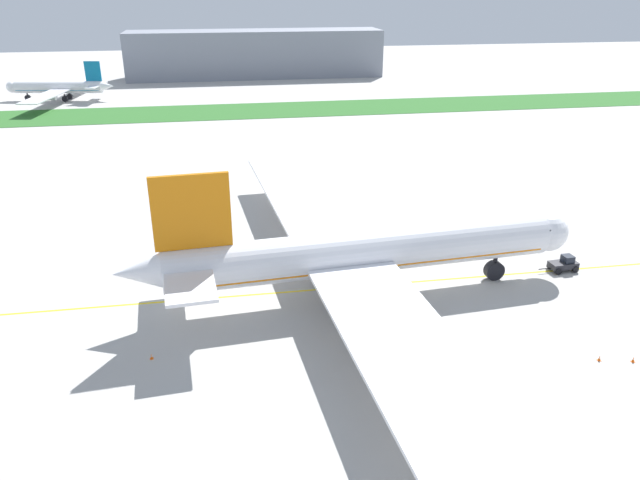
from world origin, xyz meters
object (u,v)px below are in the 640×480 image
at_px(ground_crew_wingwalker_port, 360,258).
at_px(service_truck_baggage_loader, 191,183).
at_px(traffic_cone_near_nose, 151,356).
at_px(traffic_cone_starboard_wing, 633,360).
at_px(pushback_tug, 564,264).
at_px(traffic_cone_port_wing, 599,358).
at_px(parked_airliner_far_centre, 60,87).
at_px(airliner_foreground, 357,253).

relative_size(ground_crew_wingwalker_port, service_truck_baggage_loader, 0.26).
relative_size(traffic_cone_near_nose, traffic_cone_starboard_wing, 1.00).
xyz_separation_m(traffic_cone_near_nose, service_truck_baggage_loader, (2.77, 55.30, 1.22)).
bearing_deg(traffic_cone_starboard_wing, service_truck_baggage_loader, 125.85).
xyz_separation_m(pushback_tug, traffic_cone_port_wing, (-7.56, -20.27, -0.69)).
xyz_separation_m(traffic_cone_near_nose, traffic_cone_port_wing, (45.83, -8.09, 0.00)).
distance_m(pushback_tug, service_truck_baggage_loader, 66.50).
xyz_separation_m(pushback_tug, parked_airliner_far_centre, (-94.65, 144.25, 3.25)).
height_order(service_truck_baggage_loader, parked_airliner_far_centre, parked_airliner_far_centre).
distance_m(pushback_tug, parked_airliner_far_centre, 172.56).
distance_m(traffic_cone_port_wing, parked_airliner_far_centre, 186.18).
relative_size(pushback_tug, service_truck_baggage_loader, 0.88).
distance_m(traffic_cone_near_nose, traffic_cone_port_wing, 46.54).
bearing_deg(airliner_foreground, parked_airliner_far_centre, 113.99).
bearing_deg(traffic_cone_port_wing, airliner_foreground, 140.67).
xyz_separation_m(airliner_foreground, service_truck_baggage_loader, (-21.22, 45.49, -4.36)).
bearing_deg(pushback_tug, traffic_cone_port_wing, -110.45).
bearing_deg(pushback_tug, parked_airliner_far_centre, 123.27).
relative_size(pushback_tug, traffic_cone_port_wing, 9.62).
bearing_deg(airliner_foreground, traffic_cone_port_wing, -39.33).
bearing_deg(parked_airliner_far_centre, traffic_cone_near_nose, -75.22).
height_order(pushback_tug, parked_airliner_far_centre, parked_airliner_far_centre).
distance_m(ground_crew_wingwalker_port, traffic_cone_port_wing, 32.94).
distance_m(ground_crew_wingwalker_port, traffic_cone_starboard_wing, 35.60).
bearing_deg(traffic_cone_port_wing, ground_crew_wingwalker_port, 125.92).
relative_size(pushback_tug, ground_crew_wingwalker_port, 3.38).
xyz_separation_m(traffic_cone_near_nose, traffic_cone_starboard_wing, (49.14, -8.90, 0.00)).
relative_size(traffic_cone_near_nose, service_truck_baggage_loader, 0.09).
distance_m(airliner_foreground, parked_airliner_far_centre, 160.49).
height_order(ground_crew_wingwalker_port, traffic_cone_starboard_wing, ground_crew_wingwalker_port).
bearing_deg(ground_crew_wingwalker_port, airliner_foreground, -106.06).
distance_m(pushback_tug, traffic_cone_near_nose, 54.76).
distance_m(ground_crew_wingwalker_port, traffic_cone_near_nose, 32.38).
bearing_deg(parked_airliner_far_centre, service_truck_baggage_loader, -66.47).
bearing_deg(airliner_foreground, traffic_cone_starboard_wing, -36.62).
height_order(pushback_tug, ground_crew_wingwalker_port, pushback_tug).
distance_m(pushback_tug, traffic_cone_port_wing, 21.64).
bearing_deg(service_truck_baggage_loader, pushback_tug, -40.43).
xyz_separation_m(pushback_tug, ground_crew_wingwalker_port, (-26.88, 6.40, 0.03)).
bearing_deg(traffic_cone_near_nose, traffic_cone_port_wing, -10.02).
distance_m(pushback_tug, ground_crew_wingwalker_port, 27.63).
bearing_deg(traffic_cone_starboard_wing, traffic_cone_port_wing, 166.40).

